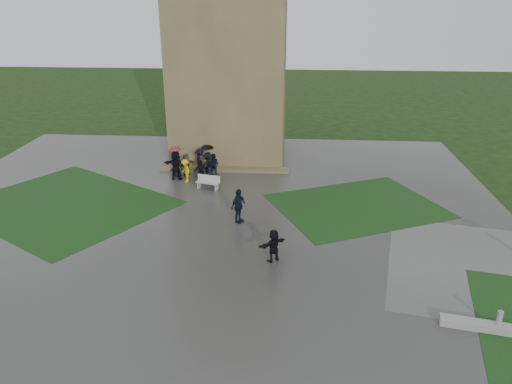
# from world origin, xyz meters

# --- Properties ---
(ground) EXTENTS (120.00, 120.00, 0.00)m
(ground) POSITION_xyz_m (0.00, 0.00, 0.00)
(ground) COLOR black
(plaza) EXTENTS (34.00, 34.00, 0.02)m
(plaza) POSITION_xyz_m (0.00, 2.00, 0.01)
(plaza) COLOR #353532
(plaza) RESTS_ON ground
(lawn_inset_left) EXTENTS (14.10, 13.46, 0.01)m
(lawn_inset_left) POSITION_xyz_m (-8.50, 4.00, 0.03)
(lawn_inset_left) COLOR #133412
(lawn_inset_left) RESTS_ON plaza
(lawn_inset_right) EXTENTS (11.12, 10.15, 0.01)m
(lawn_inset_right) POSITION_xyz_m (8.50, 5.00, 0.03)
(lawn_inset_right) COLOR #133412
(lawn_inset_right) RESTS_ON plaza
(tower) EXTENTS (8.00, 8.00, 18.00)m
(tower) POSITION_xyz_m (0.00, 15.00, 9.00)
(tower) COLOR brown
(tower) RESTS_ON ground
(tower_plinth) EXTENTS (9.00, 0.80, 0.22)m
(tower_plinth) POSITION_xyz_m (0.00, 10.60, 0.13)
(tower_plinth) COLOR brown
(tower_plinth) RESTS_ON plaza
(bench) EXTENTS (1.57, 0.83, 0.87)m
(bench) POSITION_xyz_m (-0.58, 7.12, 0.47)
(bench) COLOR #B4B3AF
(bench) RESTS_ON plaza
(visitor_cluster) EXTENTS (3.83, 3.00, 2.46)m
(visitor_cluster) POSITION_xyz_m (-1.87, 8.81, 1.08)
(visitor_cluster) COLOR black
(visitor_cluster) RESTS_ON plaza
(pedestrian_mid) EXTENTS (1.13, 1.28, 1.90)m
(pedestrian_mid) POSITION_xyz_m (1.85, 2.34, 0.97)
(pedestrian_mid) COLOR black
(pedestrian_mid) RESTS_ON plaza
(pedestrian_near) EXTENTS (1.45, 1.33, 1.57)m
(pedestrian_near) POSITION_xyz_m (3.89, -1.69, 0.80)
(pedestrian_near) COLOR black
(pedestrian_near) RESTS_ON plaza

